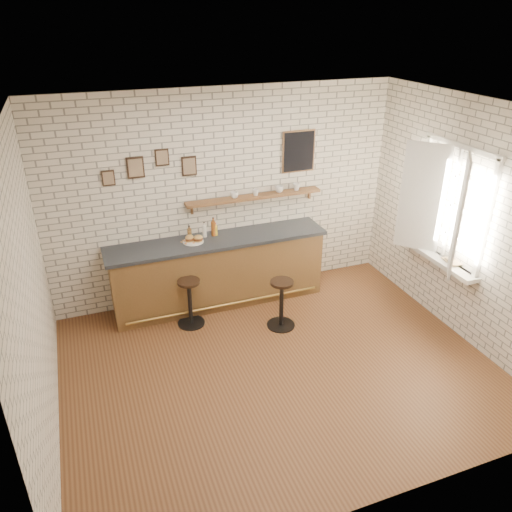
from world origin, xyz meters
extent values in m
plane|color=brown|center=(0.00, 0.00, 0.00)|extent=(5.00, 5.00, 0.00)
cube|color=brown|center=(-0.23, 1.70, 0.48)|extent=(3.00, 0.58, 0.96)
cube|color=#2D333A|center=(-0.23, 1.70, 0.98)|extent=(3.10, 0.62, 0.05)
cylinder|color=olive|center=(-0.23, 1.38, 0.12)|extent=(2.79, 0.04, 0.04)
cylinder|color=white|center=(-0.57, 1.72, 1.02)|extent=(0.28, 0.28, 0.01)
cylinder|color=#E09C4F|center=(-0.50, 1.74, 1.02)|extent=(0.05, 0.05, 0.00)
cylinder|color=#E09C4F|center=(-0.54, 1.70, 1.02)|extent=(0.05, 0.05, 0.00)
cylinder|color=#E09C4F|center=(-0.68, 1.78, 1.02)|extent=(0.06, 0.06, 0.00)
cylinder|color=#E09C4F|center=(-0.53, 1.75, 1.02)|extent=(0.06, 0.06, 0.00)
cylinder|color=#E09C4F|center=(-0.67, 1.68, 1.02)|extent=(0.06, 0.06, 0.00)
cylinder|color=#E09C4F|center=(-0.51, 1.72, 1.02)|extent=(0.04, 0.04, 0.00)
cylinder|color=#E09C4F|center=(-0.57, 1.66, 1.02)|extent=(0.05, 0.05, 0.00)
cylinder|color=#E09C4F|center=(-0.68, 1.66, 1.02)|extent=(0.04, 0.04, 0.00)
cylinder|color=#E09C4F|center=(-0.72, 1.74, 1.02)|extent=(0.05, 0.05, 0.00)
cylinder|color=#E09C4F|center=(-0.53, 1.68, 1.02)|extent=(0.06, 0.06, 0.00)
cylinder|color=#E09C4F|center=(-0.67, 1.75, 1.02)|extent=(0.04, 0.04, 0.00)
cylinder|color=#E09C4F|center=(-0.54, 1.70, 1.02)|extent=(0.05, 0.05, 0.00)
cylinder|color=#E09C4F|center=(-0.50, 1.74, 1.02)|extent=(0.05, 0.05, 0.00)
cylinder|color=brown|center=(-0.58, 1.83, 1.09)|extent=(0.06, 0.06, 0.15)
cylinder|color=brown|center=(-0.58, 1.83, 1.18)|extent=(0.02, 0.02, 0.03)
cylinder|color=black|center=(-0.58, 1.83, 1.20)|extent=(0.02, 0.02, 0.01)
cylinder|color=silver|center=(-0.37, 1.83, 1.10)|extent=(0.06, 0.06, 0.17)
cylinder|color=silver|center=(-0.37, 1.83, 1.20)|extent=(0.02, 0.02, 0.04)
cylinder|color=black|center=(-0.37, 1.83, 1.23)|extent=(0.02, 0.02, 0.01)
cylinder|color=brown|center=(-0.24, 1.83, 1.12)|extent=(0.07, 0.07, 0.21)
cylinder|color=brown|center=(-0.24, 1.83, 1.24)|extent=(0.02, 0.02, 0.05)
cylinder|color=black|center=(-0.24, 1.83, 1.27)|extent=(0.03, 0.03, 0.01)
cylinder|color=gold|center=(-0.21, 1.83, 1.08)|extent=(0.06, 0.06, 0.14)
cylinder|color=gold|center=(-0.21, 1.83, 1.17)|extent=(0.03, 0.03, 0.03)
cylinder|color=maroon|center=(-0.21, 1.83, 1.19)|extent=(0.03, 0.03, 0.01)
cylinder|color=black|center=(-0.76, 1.28, 0.01)|extent=(0.37, 0.37, 0.02)
cylinder|color=black|center=(-0.76, 1.28, 0.33)|extent=(0.06, 0.06, 0.62)
cylinder|color=black|center=(-0.76, 1.28, 0.65)|extent=(0.35, 0.35, 0.04)
cylinder|color=black|center=(0.37, 0.80, 0.01)|extent=(0.38, 0.38, 0.02)
cylinder|color=black|center=(0.37, 0.80, 0.34)|extent=(0.06, 0.06, 0.63)
cylinder|color=black|center=(0.37, 0.80, 0.67)|extent=(0.41, 0.41, 0.04)
cube|color=brown|center=(0.40, 1.90, 1.48)|extent=(2.00, 0.18, 0.04)
cube|color=brown|center=(-0.50, 1.97, 1.40)|extent=(0.03, 0.04, 0.16)
cube|color=brown|center=(1.30, 1.97, 1.40)|extent=(0.03, 0.04, 0.16)
imported|color=white|center=(0.10, 1.90, 1.54)|extent=(0.12, 0.12, 0.09)
imported|color=white|center=(0.42, 1.90, 1.54)|extent=(0.13, 0.13, 0.09)
imported|color=white|center=(0.78, 1.90, 1.55)|extent=(0.17, 0.17, 0.10)
imported|color=white|center=(1.05, 1.90, 1.55)|extent=(0.12, 0.12, 0.10)
cube|color=black|center=(-1.20, 1.98, 2.05)|extent=(0.22, 0.02, 0.28)
cube|color=black|center=(-0.85, 1.98, 2.15)|extent=(0.18, 0.02, 0.22)
cube|color=black|center=(-0.50, 1.98, 2.00)|extent=(0.20, 0.02, 0.26)
cube|color=black|center=(-1.55, 1.98, 1.95)|extent=(0.16, 0.02, 0.20)
cube|color=black|center=(1.10, 1.98, 2.05)|extent=(0.46, 0.02, 0.56)
cube|color=white|center=(2.40, 0.30, 0.90)|extent=(0.20, 1.35, 0.06)
cube|color=white|center=(2.47, 0.30, 2.40)|extent=(0.05, 1.30, 0.06)
cube|color=white|center=(2.47, 0.30, 0.90)|extent=(0.05, 1.30, 0.06)
cube|color=white|center=(2.47, -0.30, 1.65)|extent=(0.05, 0.06, 1.50)
cube|color=white|center=(2.47, 0.90, 1.65)|extent=(0.05, 0.06, 1.50)
cube|color=white|center=(2.32, 0.00, 1.65)|extent=(0.40, 0.46, 1.46)
cube|color=white|center=(2.32, 0.60, 1.65)|extent=(0.40, 0.46, 1.46)
imported|color=tan|center=(2.38, 0.11, 0.94)|extent=(0.21, 0.26, 0.02)
imported|color=tan|center=(2.38, 0.07, 0.96)|extent=(0.20, 0.23, 0.02)
camera|label=1|loc=(-1.93, -4.39, 3.88)|focal=35.00mm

